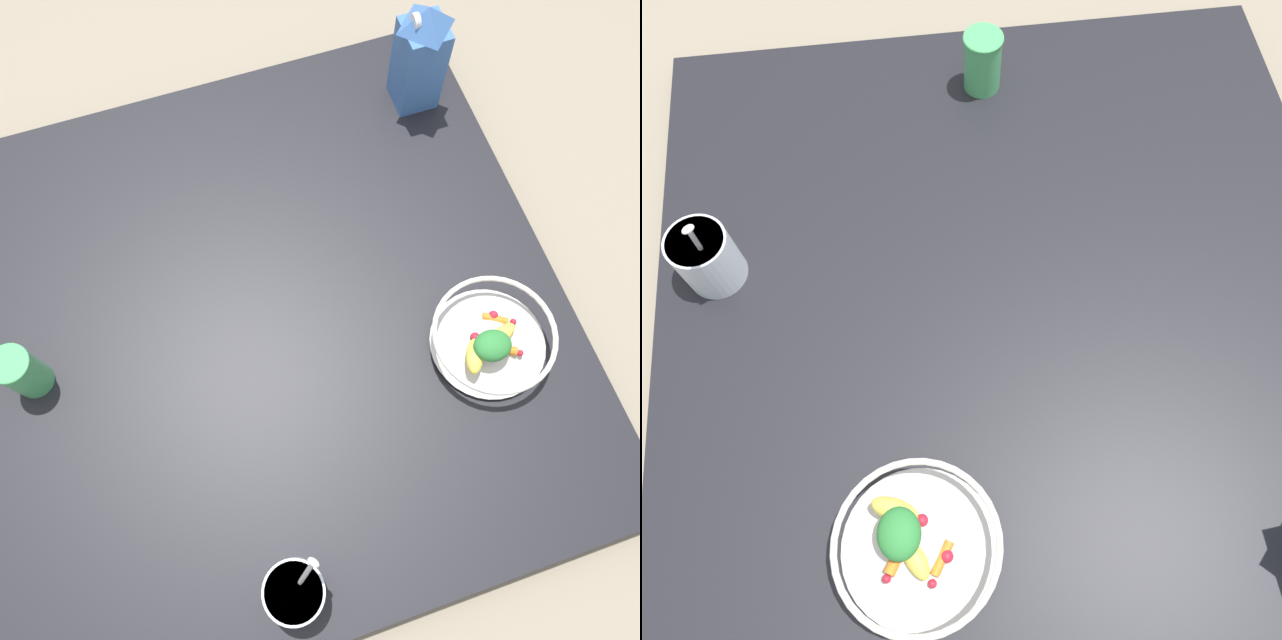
# 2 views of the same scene
# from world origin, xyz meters

# --- Properties ---
(ground_plane) EXTENTS (6.00, 6.00, 0.00)m
(ground_plane) POSITION_xyz_m (0.00, 0.00, 0.00)
(ground_plane) COLOR gray
(countertop) EXTENTS (1.19, 1.19, 0.04)m
(countertop) POSITION_xyz_m (0.00, 0.00, 0.02)
(countertop) COLOR black
(countertop) RESTS_ON ground_plane
(fruit_bowl) EXTENTS (0.24, 0.24, 0.09)m
(fruit_bowl) POSITION_xyz_m (0.19, 0.40, 0.08)
(fruit_bowl) COLOR silver
(fruit_bowl) RESTS_ON countertop
(yogurt_tub) EXTENTS (0.10, 0.11, 0.22)m
(yogurt_tub) POSITION_xyz_m (0.49, -0.09, 0.10)
(yogurt_tub) COLOR silver
(yogurt_tub) RESTS_ON countertop
(drinking_cup) EXTENTS (0.08, 0.08, 0.12)m
(drinking_cup) POSITION_xyz_m (-0.02, -0.45, 0.10)
(drinking_cup) COLOR #4CB266
(drinking_cup) RESTS_ON countertop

